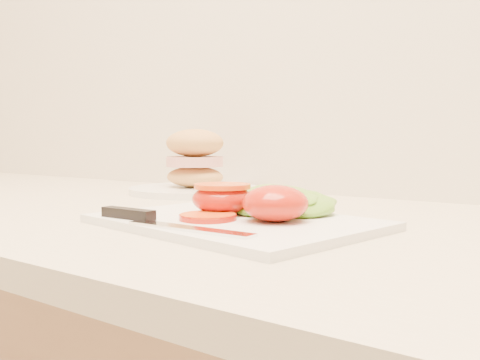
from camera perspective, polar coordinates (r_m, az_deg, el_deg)
The scene contains 9 objects.
cutting_board at distance 0.64m, azimuth -0.53°, elevation -4.52°, with size 0.32×0.23×0.01m, color white.
tomato_half_dome at distance 0.61m, azimuth 3.78°, elevation -2.48°, with size 0.08×0.08×0.04m, color #AF180F.
tomato_half_cut at distance 0.67m, azimuth -1.90°, elevation -1.87°, with size 0.08×0.08×0.04m.
tomato_slice_0 at distance 0.63m, azimuth -3.44°, elevation -3.93°, with size 0.07×0.07×0.01m, color #E8520D.
tomato_slice_1 at distance 0.62m, azimuth -3.50°, elevation -4.06°, with size 0.06×0.06×0.01m, color #E8520D.
lettuce_leaf_0 at distance 0.69m, azimuth 2.65°, elevation -2.20°, with size 0.16×0.10×0.03m, color #67AB2D.
lettuce_leaf_1 at distance 0.67m, azimuth 5.43°, elevation -2.55°, with size 0.12×0.09×0.03m, color #67AB2D.
knife at distance 0.61m, azimuth -9.57°, elevation -4.12°, with size 0.23×0.04×0.01m.
sandwich_plate at distance 1.03m, azimuth -4.84°, elevation 1.06°, with size 0.25×0.25×0.12m.
Camera 1 is at (-0.06, 1.10, 1.03)m, focal length 40.00 mm.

